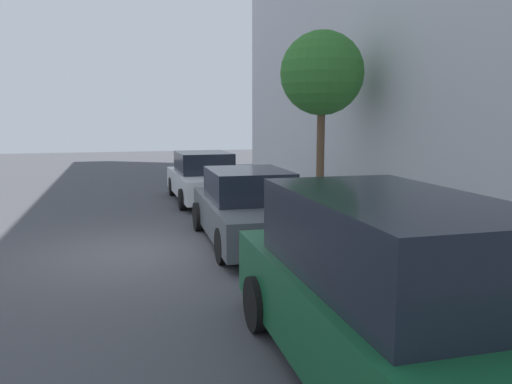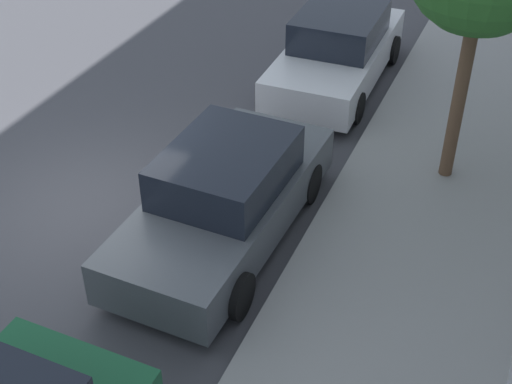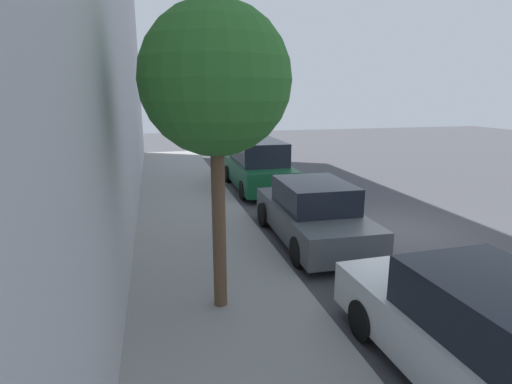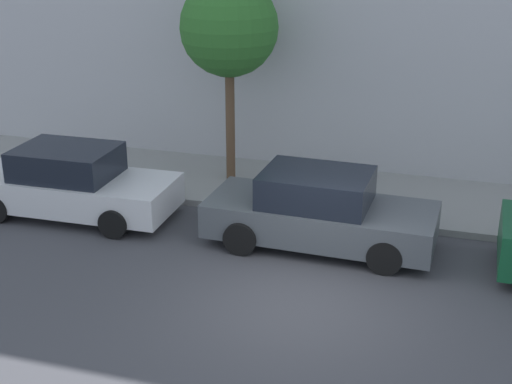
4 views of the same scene
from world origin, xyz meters
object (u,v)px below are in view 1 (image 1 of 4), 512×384
(parked_sedan_second, at_px, (249,208))
(street_tree, at_px, (322,74))
(parked_minivan_nearest, at_px, (388,294))
(parking_meter_near, at_px, (478,247))
(parked_sedan_third, at_px, (204,178))

(parked_sedan_second, height_order, street_tree, street_tree)
(parked_minivan_nearest, relative_size, parking_meter_near, 3.37)
(parked_minivan_nearest, xyz_separation_m, parked_sedan_third, (0.09, 11.37, -0.20))
(parked_minivan_nearest, distance_m, parked_sedan_second, 5.86)
(street_tree, bearing_deg, parked_minivan_nearest, -108.53)
(parked_sedan_second, bearing_deg, street_tree, 45.14)
(parked_sedan_second, relative_size, street_tree, 0.95)
(parking_meter_near, relative_size, street_tree, 0.30)
(parked_sedan_third, height_order, parking_meter_near, parking_meter_near)
(parked_minivan_nearest, height_order, parked_sedan_third, parked_minivan_nearest)
(parking_meter_near, height_order, street_tree, street_tree)
(parked_minivan_nearest, distance_m, parked_sedan_third, 11.37)
(parked_sedan_second, bearing_deg, parking_meter_near, -72.25)
(parked_minivan_nearest, relative_size, parked_sedan_second, 1.08)
(parked_minivan_nearest, height_order, street_tree, street_tree)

